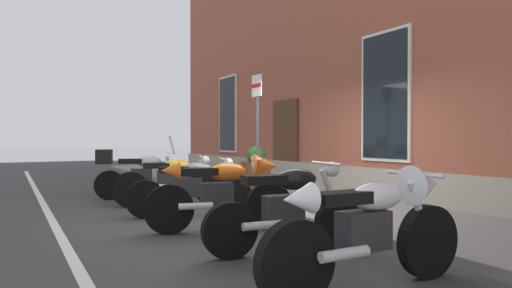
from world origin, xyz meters
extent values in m
plane|color=#38383A|center=(0.00, 0.00, 0.00)|extent=(140.00, 140.00, 0.00)
cube|color=slate|center=(0.00, 1.26, 0.06)|extent=(26.45, 2.53, 0.12)
cube|color=silver|center=(0.00, -3.20, 0.00)|extent=(26.45, 0.12, 0.01)
cube|color=gray|center=(0.00, 2.49, 0.35)|extent=(20.45, 0.10, 0.70)
cube|color=silver|center=(-6.82, 2.51, 2.10)|extent=(1.22, 0.06, 2.52)
cube|color=black|center=(-6.82, 2.48, 2.10)|extent=(1.10, 0.03, 2.40)
cube|color=#472B19|center=(-3.41, 2.50, 1.15)|extent=(1.10, 0.08, 2.30)
cube|color=silver|center=(0.00, 2.51, 2.10)|extent=(1.22, 0.06, 2.52)
cube|color=black|center=(0.00, 2.48, 2.10)|extent=(1.10, 0.03, 2.40)
cylinder|color=black|center=(-3.04, -0.60, 0.31)|extent=(0.28, 0.62, 0.61)
cylinder|color=black|center=(-3.42, -1.96, 0.31)|extent=(0.28, 0.62, 0.61)
cylinder|color=silver|center=(-3.07, -0.69, 0.57)|extent=(0.15, 0.33, 0.66)
cube|color=#28282B|center=(-3.24, -1.32, 0.49)|extent=(0.33, 0.48, 0.32)
ellipsoid|color=#B7BABF|center=(-3.20, -1.18, 0.79)|extent=(0.39, 0.57, 0.24)
cube|color=black|center=(-3.30, -1.55, 0.80)|extent=(0.34, 0.52, 0.10)
cylinder|color=silver|center=(-3.09, -0.77, 0.96)|extent=(0.61, 0.20, 0.04)
cylinder|color=silver|center=(-3.21, -1.65, 0.36)|extent=(0.21, 0.46, 0.09)
cube|color=#B2BCC6|center=(-3.07, -0.71, 1.14)|extent=(0.38, 0.23, 0.40)
cube|color=black|center=(-3.45, -2.05, 0.90)|extent=(0.43, 0.40, 0.30)
cylinder|color=black|center=(-1.75, -0.38, 0.33)|extent=(0.30, 0.67, 0.66)
cylinder|color=black|center=(-2.18, -1.82, 0.33)|extent=(0.30, 0.67, 0.66)
cylinder|color=silver|center=(-1.78, -0.48, 0.57)|extent=(0.15, 0.31, 0.61)
cube|color=#28282B|center=(-1.98, -1.15, 0.51)|extent=(0.34, 0.48, 0.32)
ellipsoid|color=gold|center=(-1.93, -1.01, 0.76)|extent=(0.40, 0.57, 0.24)
cube|color=black|center=(-2.04, -1.37, 0.77)|extent=(0.35, 0.52, 0.10)
cylinder|color=silver|center=(-1.80, -0.55, 0.93)|extent=(0.60, 0.21, 0.04)
cylinder|color=silver|center=(-1.95, -1.47, 0.38)|extent=(0.21, 0.46, 0.09)
sphere|color=silver|center=(-1.78, -0.48, 0.86)|extent=(0.18, 0.18, 0.18)
cylinder|color=black|center=(-0.54, -0.49, 0.31)|extent=(0.28, 0.62, 0.61)
cylinder|color=black|center=(-0.91, -1.89, 0.31)|extent=(0.28, 0.62, 0.61)
cylinder|color=silver|center=(-0.56, -0.59, 0.56)|extent=(0.15, 0.32, 0.63)
cube|color=#28282B|center=(-0.74, -1.24, 0.49)|extent=(0.33, 0.48, 0.32)
ellipsoid|color=slate|center=(-0.70, -1.10, 0.76)|extent=(0.39, 0.57, 0.24)
cube|color=black|center=(-0.80, -1.46, 0.77)|extent=(0.34, 0.52, 0.10)
cylinder|color=silver|center=(-0.58, -0.67, 0.93)|extent=(0.61, 0.20, 0.04)
cylinder|color=silver|center=(-0.70, -1.56, 0.36)|extent=(0.20, 0.46, 0.09)
sphere|color=silver|center=(-0.56, -0.59, 0.86)|extent=(0.18, 0.18, 0.18)
cylinder|color=black|center=(0.76, -0.60, 0.33)|extent=(0.31, 0.67, 0.66)
cylinder|color=black|center=(0.35, -1.93, 0.33)|extent=(0.31, 0.67, 0.66)
cylinder|color=silver|center=(0.73, -0.70, 0.60)|extent=(0.16, 0.33, 0.66)
cube|color=#28282B|center=(0.54, -1.31, 0.51)|extent=(0.34, 0.48, 0.32)
ellipsoid|color=orange|center=(0.58, -1.17, 0.82)|extent=(0.40, 0.57, 0.24)
cube|color=black|center=(0.47, -1.53, 0.83)|extent=(0.35, 0.52, 0.10)
cylinder|color=silver|center=(0.70, -0.77, 0.99)|extent=(0.60, 0.21, 0.04)
cylinder|color=silver|center=(0.57, -1.63, 0.38)|extent=(0.22, 0.46, 0.09)
cone|color=orange|center=(0.74, -0.65, 0.89)|extent=(0.44, 0.43, 0.36)
cone|color=orange|center=(0.36, -1.91, 0.85)|extent=(0.31, 0.32, 0.24)
cylinder|color=black|center=(2.02, -0.41, 0.30)|extent=(0.21, 0.62, 0.61)
cylinder|color=black|center=(1.82, -1.76, 0.30)|extent=(0.21, 0.62, 0.61)
cylinder|color=silver|center=(2.00, -0.51, 0.59)|extent=(0.12, 0.34, 0.69)
cube|color=#28282B|center=(1.91, -1.14, 0.48)|extent=(0.28, 0.47, 0.32)
ellipsoid|color=black|center=(1.93, -0.99, 0.82)|extent=(0.33, 0.55, 0.24)
cube|color=black|center=(1.88, -1.36, 0.83)|extent=(0.29, 0.51, 0.10)
cylinder|color=silver|center=(1.99, -0.59, 0.99)|extent=(0.62, 0.12, 0.04)
cylinder|color=silver|center=(1.99, -1.45, 0.35)|extent=(0.15, 0.46, 0.09)
sphere|color=silver|center=(2.00, -0.51, 0.92)|extent=(0.18, 0.18, 0.18)
cylinder|color=black|center=(3.29, -0.47, 0.33)|extent=(0.15, 0.67, 0.67)
cylinder|color=black|center=(3.23, -1.91, 0.33)|extent=(0.15, 0.67, 0.67)
cylinder|color=silver|center=(3.28, -0.57, 0.59)|extent=(0.08, 0.31, 0.63)
cube|color=#28282B|center=(3.26, -1.24, 0.51)|extent=(0.24, 0.45, 0.32)
ellipsoid|color=silver|center=(3.26, -1.09, 0.79)|extent=(0.28, 0.53, 0.24)
cube|color=black|center=(3.25, -1.47, 0.80)|extent=(0.24, 0.49, 0.10)
cylinder|color=silver|center=(3.28, -0.65, 0.96)|extent=(0.62, 0.06, 0.04)
cylinder|color=silver|center=(3.36, -1.54, 0.38)|extent=(0.11, 0.45, 0.09)
cone|color=silver|center=(3.28, -0.52, 0.86)|extent=(0.37, 0.35, 0.36)
cone|color=silver|center=(3.23, -1.89, 0.82)|extent=(0.25, 0.27, 0.24)
cylinder|color=#4C4C51|center=(-1.62, 0.60, 1.36)|extent=(0.06, 0.06, 2.48)
cube|color=white|center=(-1.62, 0.58, 2.35)|extent=(0.36, 0.03, 0.44)
cube|color=red|center=(-1.62, 0.57, 2.35)|extent=(0.36, 0.01, 0.08)
cylinder|color=brown|center=(-2.07, 0.82, 0.45)|extent=(0.65, 0.65, 0.66)
cylinder|color=black|center=(-2.07, 0.82, 0.45)|extent=(0.68, 0.68, 0.04)
sphere|color=#28602D|center=(-2.07, 0.82, 0.92)|extent=(0.40, 0.40, 0.40)
camera|label=1|loc=(5.85, -3.78, 1.27)|focal=29.94mm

